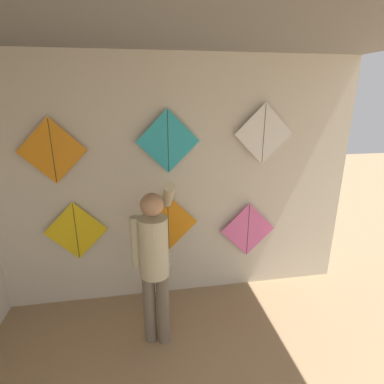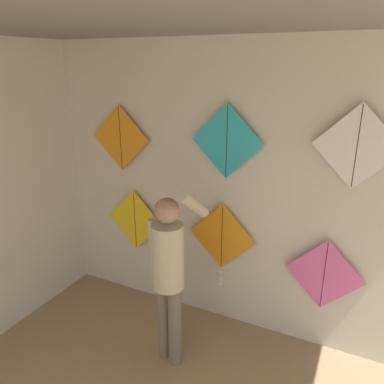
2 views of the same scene
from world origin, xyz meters
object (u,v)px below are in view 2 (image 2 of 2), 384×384
(kite_1, at_px, (222,240))
(kite_4, at_px, (227,142))
(shopkeeper, at_px, (169,267))
(kite_0, at_px, (135,220))
(kite_5, at_px, (357,147))
(kite_2, at_px, (324,275))
(kite_3, at_px, (121,138))

(kite_1, bearing_deg, kite_4, 1.89)
(kite_1, bearing_deg, shopkeeper, -105.65)
(kite_0, height_order, kite_4, kite_4)
(kite_4, bearing_deg, kite_5, 0.00)
(kite_5, bearing_deg, shopkeeper, -151.25)
(kite_1, height_order, kite_2, kite_1)
(kite_0, xyz_separation_m, kite_3, (-0.13, 0.00, 0.90))
(kite_2, bearing_deg, kite_0, 180.00)
(kite_0, distance_m, kite_3, 0.91)
(kite_0, distance_m, kite_4, 1.42)
(kite_0, bearing_deg, kite_2, 0.00)
(kite_0, relative_size, kite_2, 1.00)
(kite_1, distance_m, kite_4, 0.98)
(kite_2, height_order, kite_3, kite_3)
(kite_1, xyz_separation_m, kite_2, (0.98, 0.00, -0.13))
(kite_2, relative_size, kite_4, 1.00)
(kite_3, distance_m, kite_4, 1.17)
(shopkeeper, distance_m, kite_3, 1.49)
(kite_2, bearing_deg, shopkeeper, -148.95)
(shopkeeper, relative_size, kite_3, 2.45)
(kite_0, relative_size, kite_5, 1.00)
(kite_1, distance_m, kite_5, 1.50)
(kite_3, height_order, kite_4, kite_4)
(kite_1, distance_m, kite_3, 1.47)
(kite_3, xyz_separation_m, kite_5, (2.24, 0.00, 0.13))
(kite_2, height_order, kite_5, kite_5)
(kite_3, bearing_deg, kite_2, 0.00)
(kite_1, distance_m, kite_2, 0.99)
(kite_2, xyz_separation_m, kite_5, (0.11, 0.00, 1.16))
(shopkeeper, bearing_deg, kite_1, 90.86)
(shopkeeper, distance_m, kite_4, 1.21)
(shopkeeper, height_order, kite_2, shopkeeper)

